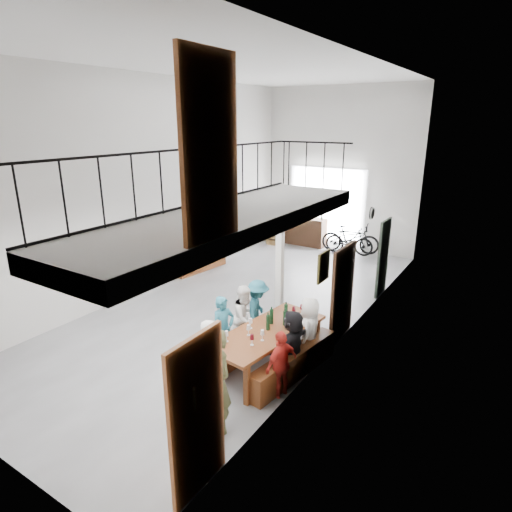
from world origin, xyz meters
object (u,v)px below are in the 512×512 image
Objects in this scene: oak_barrel at (274,232)px; serving_counter at (300,230)px; host_standing at (216,382)px; bicycle_near at (350,238)px; tasting_table at (267,334)px; side_bench at (200,262)px; bench_inner at (238,349)px.

serving_counter reaches higher than oak_barrel.
bicycle_near is (-1.56, 9.55, -0.29)m from host_standing.
oak_barrel is at bearing 127.29° from tasting_table.
bicycle_near is at bearing 52.76° from side_bench.
bench_inner is 1.29× the size of host_standing.
side_bench is 3.78m from oak_barrel.
bicycle_near is (3.19, 4.20, 0.26)m from side_bench.
oak_barrel reaches higher than side_bench.
serving_counter is at bearing 73.67° from side_bench.
bench_inner is (-0.62, -0.04, -0.47)m from tasting_table.
host_standing is 9.68m from bicycle_near.
side_bench is 2.11× the size of oak_barrel.
side_bench is (-3.91, 3.61, 0.02)m from bench_inner.
host_standing is (3.50, -9.60, 0.29)m from serving_counter.
host_standing is at bearing -75.08° from tasting_table.
tasting_table is 8.41m from oak_barrel.
bicycle_near is (1.95, -0.05, 0.01)m from serving_counter.
side_bench is at bearing 149.65° from tasting_table.
bench_inner is at bearing -168.37° from tasting_table.
serving_counter reaches higher than bench_inner.
tasting_table is 1.30× the size of serving_counter.
tasting_table is 0.78m from bench_inner.
side_bench is 5.28m from bicycle_near.
host_standing is (0.22, -1.78, 0.09)m from tasting_table.
serving_counter is at bearing 77.29° from bicycle_near.
side_bench is at bearing 142.91° from bench_inner.
host_standing reaches higher than bicycle_near.
bicycle_near reaches higher than side_bench.
serving_counter is at bearing 30.38° from oak_barrel.
oak_barrel is 0.54× the size of host_standing.
serving_counter is at bearing 114.38° from bench_inner.
oak_barrel is 2.82m from bicycle_near.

